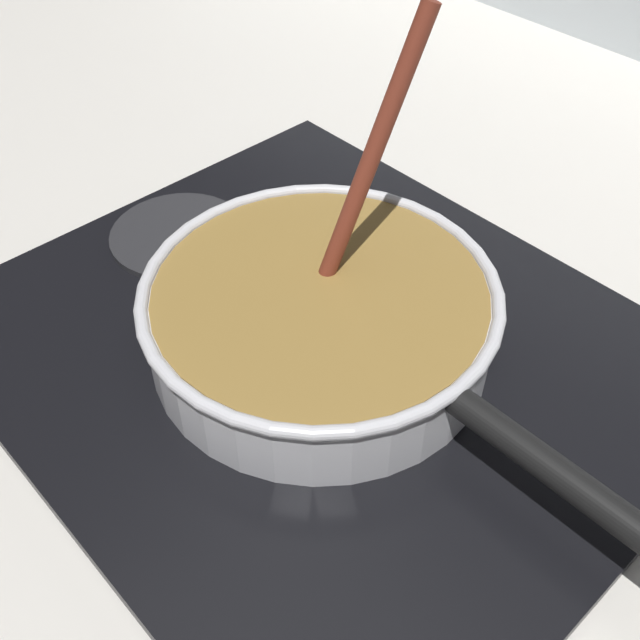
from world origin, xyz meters
TOP-DOWN VIEW (x-y plane):
  - ground at (0.00, 0.00)m, footprint 2.40×1.60m
  - hob_plate at (0.12, 0.09)m, footprint 0.56×0.48m
  - burner_ring at (0.12, 0.09)m, footprint 0.19×0.19m
  - spare_burner at (-0.08, 0.09)m, footprint 0.13×0.13m
  - cooking_pan at (0.12, 0.09)m, footprint 0.46×0.29m

SIDE VIEW (x-z plane):
  - ground at x=0.00m, z-range -0.04..0.00m
  - hob_plate at x=0.12m, z-range 0.00..0.01m
  - spare_burner at x=-0.08m, z-range 0.01..0.02m
  - burner_ring at x=0.12m, z-range 0.01..0.02m
  - cooking_pan at x=0.12m, z-range -0.08..0.18m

